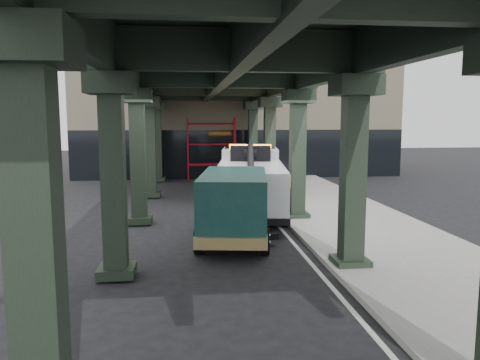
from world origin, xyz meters
TOP-DOWN VIEW (x-y plane):
  - ground at (0.00, 0.00)m, footprint 90.00×90.00m
  - sidewalk at (4.50, 2.00)m, footprint 5.00×40.00m
  - lane_stripe at (1.70, 2.00)m, footprint 0.12×38.00m
  - viaduct at (-0.40, 2.00)m, footprint 7.40×32.00m
  - building at (2.00, 20.00)m, footprint 22.00×10.00m
  - scaffolding at (0.00, 14.64)m, footprint 3.08×0.88m
  - tow_truck at (1.01, 3.67)m, footprint 3.56×9.11m
  - towed_van at (-0.10, -0.57)m, footprint 2.86×5.71m

SIDE VIEW (x-z plane):
  - ground at x=0.00m, z-range 0.00..0.00m
  - lane_stripe at x=1.70m, z-range 0.00..0.01m
  - sidewalk at x=4.50m, z-range 0.00..0.15m
  - towed_van at x=-0.10m, z-range 0.08..2.30m
  - tow_truck at x=1.01m, z-range -0.04..2.88m
  - scaffolding at x=0.00m, z-range 0.11..4.11m
  - building at x=2.00m, z-range 0.00..8.00m
  - viaduct at x=-0.40m, z-range 2.26..8.66m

